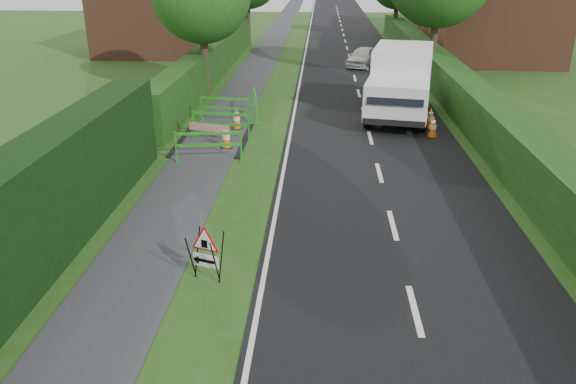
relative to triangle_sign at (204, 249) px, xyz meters
name	(u,v)px	position (x,y,z in m)	size (l,w,h in m)	color
ground	(273,341)	(1.49, -1.82, -0.70)	(120.00, 120.00, 0.00)	#264B15
road_surface	(346,43)	(3.99, 33.18, -0.69)	(6.00, 90.00, 0.02)	black
footpath	(272,42)	(-1.51, 33.18, -0.69)	(2.00, 90.00, 0.02)	#2D2D30
hedge_west_far	(214,77)	(-3.51, 20.18, -0.70)	(1.00, 24.00, 1.80)	#14380F
hedge_east	(457,108)	(7.99, 14.18, -0.70)	(1.20, 50.00, 1.50)	#14380F
house_west	(157,7)	(-8.51, 28.18, 2.20)	(7.50, 7.40, 7.88)	brown
house_east_a	(495,11)	(12.49, 26.18, 2.20)	(7.50, 7.40, 7.88)	brown
triangle_sign	(204,249)	(0.00, 0.00, 0.00)	(0.87, 0.87, 1.00)	black
works_van	(401,81)	(5.36, 12.83, 0.69)	(3.26, 6.05, 2.62)	silver
traffic_cone_0	(433,127)	(6.19, 9.91, -0.30)	(0.38, 0.38, 0.79)	black
traffic_cone_1	(430,118)	(6.30, 11.03, -0.30)	(0.38, 0.38, 0.79)	black
traffic_cone_2	(412,96)	(6.12, 14.64, -0.30)	(0.38, 0.38, 0.79)	black
traffic_cone_3	(226,137)	(-0.91, 8.30, -0.30)	(0.38, 0.38, 0.79)	black
traffic_cone_4	(237,119)	(-0.88, 10.56, -0.30)	(0.38, 0.38, 0.79)	black
ped_barrier_0	(208,142)	(-1.23, 6.90, -0.07)	(2.09, 0.62, 1.00)	#1E8919
ped_barrier_1	(221,122)	(-1.24, 9.23, -0.07)	(2.09, 0.58, 1.00)	#1E8919
ped_barrier_2	(226,106)	(-1.42, 11.44, -0.07)	(2.09, 0.64, 1.00)	#1E8919
ped_barrier_3	(255,101)	(-0.37, 12.27, -0.07)	(0.69, 2.09, 1.00)	#1E8919
redwhite_plank	(209,140)	(-1.65, 9.12, -0.70)	(1.50, 0.04, 0.25)	red
hatchback_car	(363,57)	(4.64, 23.77, -0.15)	(1.30, 3.23, 1.10)	white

